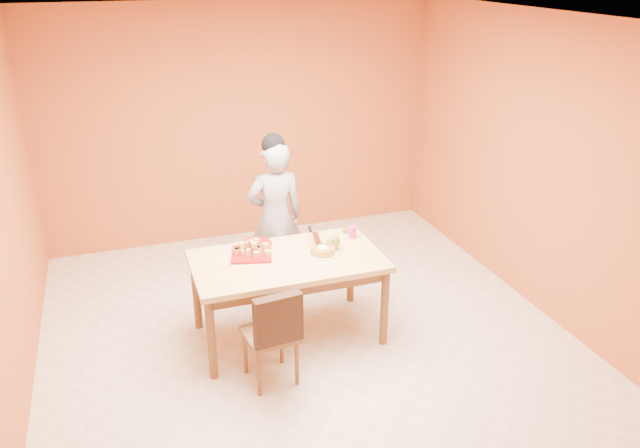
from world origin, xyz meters
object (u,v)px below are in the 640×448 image
object	(u,v)px
sponge_cake	(322,250)
red_dinner_plate	(256,244)
dining_table	(288,268)
magenta_glass	(353,232)
dining_chair	(270,333)
egg_ornament	(333,241)
pastry_platter	(252,254)
person	(275,218)
checker_tin	(347,231)

from	to	relation	value
sponge_cake	red_dinner_plate	bearing A→B (deg)	142.85
dining_table	magenta_glass	bearing A→B (deg)	18.01
dining_table	red_dinner_plate	distance (m)	0.41
dining_chair	red_dinner_plate	xyz separation A→B (m)	(0.13, 0.92, 0.33)
egg_ornament	pastry_platter	bearing A→B (deg)	149.59
person	checker_tin	world-z (taller)	person
dining_table	person	xyz separation A→B (m)	(0.14, 0.89, 0.10)
dining_table	egg_ornament	size ratio (longest dim) A/B	10.30
pastry_platter	checker_tin	size ratio (longest dim) A/B	3.85
person	magenta_glass	world-z (taller)	person
red_dinner_plate	checker_tin	xyz separation A→B (m)	(0.86, 0.00, 0.00)
dining_table	egg_ornament	distance (m)	0.46
person	magenta_glass	distance (m)	0.86
sponge_cake	dining_table	bearing A→B (deg)	176.10
dining_table	person	distance (m)	0.90
checker_tin	person	bearing A→B (deg)	135.21
dining_chair	sponge_cake	distance (m)	0.90
pastry_platter	sponge_cake	world-z (taller)	sponge_cake
dining_table	egg_ornament	xyz separation A→B (m)	(0.43, 0.04, 0.17)
dining_table	red_dinner_plate	size ratio (longest dim) A/B	5.86
egg_ornament	checker_tin	bearing A→B (deg)	30.74
dining_chair	person	world-z (taller)	person
magenta_glass	checker_tin	world-z (taller)	magenta_glass
dining_chair	checker_tin	xyz separation A→B (m)	(0.99, 0.92, 0.33)
person	checker_tin	bearing A→B (deg)	135.60
person	dining_chair	bearing A→B (deg)	73.38
person	red_dinner_plate	size ratio (longest dim) A/B	5.59
dining_table	magenta_glass	xyz separation A→B (m)	(0.68, 0.22, 0.15)
person	dining_table	bearing A→B (deg)	81.60
person	sponge_cake	bearing A→B (deg)	100.95
dining_table	magenta_glass	distance (m)	0.73
pastry_platter	person	bearing A→B (deg)	60.73
pastry_platter	red_dinner_plate	world-z (taller)	pastry_platter
sponge_cake	magenta_glass	size ratio (longest dim) A/B	2.09
person	pastry_platter	distance (m)	0.84
dining_chair	pastry_platter	world-z (taller)	dining_chair
dining_table	sponge_cake	distance (m)	0.33
pastry_platter	egg_ornament	xyz separation A→B (m)	(0.70, -0.12, 0.07)
dining_chair	checker_tin	size ratio (longest dim) A/B	9.67
sponge_cake	checker_tin	bearing A→B (deg)	44.84
person	sponge_cake	xyz separation A→B (m)	(0.17, -0.91, 0.03)
dining_table	egg_ornament	bearing A→B (deg)	4.80
egg_ornament	checker_tin	distance (m)	0.41
red_dinner_plate	sponge_cake	world-z (taller)	sponge_cake
red_dinner_plate	sponge_cake	xyz separation A→B (m)	(0.49, -0.37, 0.03)
red_dinner_plate	magenta_glass	size ratio (longest dim) A/B	2.60
dining_table	pastry_platter	size ratio (longest dim) A/B	4.73
sponge_cake	person	bearing A→B (deg)	100.56
dining_table	dining_chair	bearing A→B (deg)	-118.38
dining_chair	dining_table	bearing A→B (deg)	55.05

